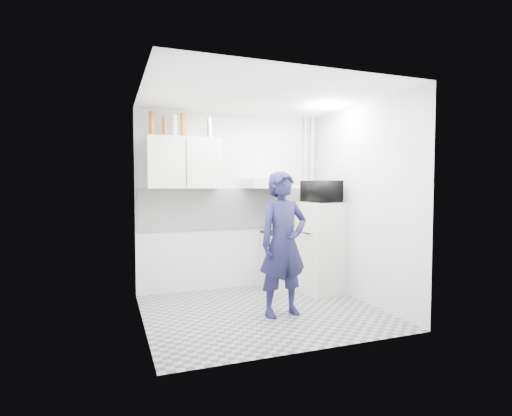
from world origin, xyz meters
name	(u,v)px	position (x,y,z in m)	size (l,w,h in m)	color
floor	(263,311)	(0.00, 0.00, 0.00)	(2.80, 2.80, 0.00)	gray
ceiling	(263,96)	(0.00, 0.00, 2.60)	(2.80, 2.80, 0.00)	white
wall_back	(232,202)	(0.00, 1.25, 1.30)	(2.80, 2.80, 0.00)	silver
wall_left	(142,207)	(-1.40, 0.00, 1.30)	(2.60, 2.60, 0.00)	silver
wall_right	(361,203)	(1.40, 0.00, 1.30)	(2.60, 2.60, 0.00)	silver
person	(283,244)	(0.18, -0.20, 0.85)	(0.62, 0.41, 1.70)	#1B1A3C
stove	(281,261)	(0.68, 1.00, 0.41)	(0.51, 0.51, 0.82)	beige
fridge	(321,248)	(1.10, 0.52, 0.65)	(0.54, 0.54, 1.30)	beige
stove_top	(281,233)	(0.68, 1.00, 0.83)	(0.49, 0.49, 0.03)	black
saucepan	(285,228)	(0.76, 1.02, 0.89)	(0.17, 0.17, 0.10)	silver
microwave	(321,192)	(1.10, 0.52, 1.45)	(0.38, 0.56, 0.31)	black
bottle_a	(152,124)	(-1.18, 1.07, 2.37)	(0.08, 0.08, 0.33)	brown
bottle_b	(165,127)	(-1.01, 1.07, 2.33)	(0.07, 0.07, 0.26)	brown
bottle_c	(174,126)	(-0.88, 1.07, 2.35)	(0.07, 0.07, 0.31)	#B2B7BC
bottle_d	(183,125)	(-0.76, 1.07, 2.37)	(0.07, 0.07, 0.33)	brown
bottle_e	(209,128)	(-0.39, 1.07, 2.35)	(0.07, 0.07, 0.30)	silver
upper_cabinet	(184,163)	(-0.75, 1.07, 1.85)	(1.00, 0.35, 0.70)	beige
range_hood	(266,183)	(0.45, 1.00, 1.57)	(0.60, 0.50, 0.14)	beige
backsplash	(233,208)	(0.00, 1.24, 1.20)	(2.74, 0.03, 0.60)	white
pipe_a	(312,201)	(1.30, 1.17, 1.30)	(0.05, 0.05, 2.60)	beige
pipe_b	(305,201)	(1.18, 1.17, 1.30)	(0.04, 0.04, 2.60)	beige
ceiling_spot_fixture	(328,107)	(1.00, 0.20, 2.57)	(0.10, 0.10, 0.02)	white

